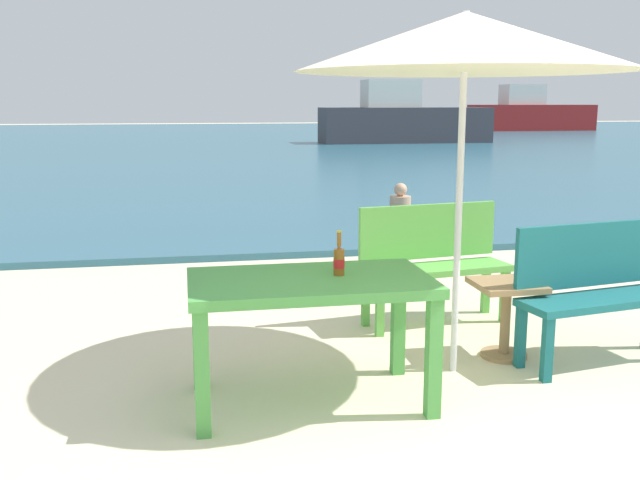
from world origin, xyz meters
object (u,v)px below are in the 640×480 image
Objects in this scene: beer_bottle_amber at (339,259)px; swimmer_person at (400,199)px; picnic_table_green at (310,296)px; bench_green_left at (433,256)px; side_table_wood at (506,308)px; boat_tanker at (403,120)px; boat_ferry at (530,114)px; patio_umbrella at (465,42)px; bench_teal_center at (597,284)px.

swimmer_person is (2.52, 6.96, -0.61)m from beer_bottle_amber.
bench_green_left is at bearing 48.23° from picnic_table_green.
swimmer_person is at bearing 70.12° from beer_bottle_amber.
boat_tanker is at bearing 74.41° from side_table_wood.
boat_ferry reaches higher than beer_bottle_amber.
patio_umbrella is at bearing -104.07° from swimmer_person.
boat_ferry is at bearing 62.17° from bench_green_left.
patio_umbrella is 1.85× the size of bench_teal_center.
bench_teal_center is at bearing -104.27° from boat_tanker.
beer_bottle_amber is at bearing -171.22° from bench_teal_center.
boat_ferry reaches higher than bench_green_left.
patio_umbrella is (1.02, 0.32, 1.47)m from picnic_table_green.
side_table_wood is 0.44× the size of bench_green_left.
picnic_table_green is 3.41× the size of swimmer_person.
side_table_wood is at bearing -76.00° from bench_green_left.
patio_umbrella is 1.85× the size of bench_green_left.
picnic_table_green is at bearing -162.71° from patio_umbrella.
beer_bottle_amber reaches higher than side_table_wood.
beer_bottle_amber reaches higher than bench_teal_center.
side_table_wood is at bearing 22.25° from patio_umbrella.
beer_bottle_amber reaches higher than bench_green_left.
bench_green_left is 39.94m from boat_ferry.
bench_teal_center is at bearing 8.94° from picnic_table_green.
patio_umbrella is at bearing -179.85° from bench_teal_center.
bench_green_left is at bearing 78.30° from patio_umbrella.
boat_tanker is at bearing 72.74° from swimmer_person.
picnic_table_green is 1.87m from bench_green_left.
side_table_wood is 0.94m from bench_green_left.
boat_ferry is at bearing 62.60° from patio_umbrella.
picnic_table_green is at bearing -118.45° from boat_ferry.
picnic_table_green reaches higher than swimmer_person.
picnic_table_green is at bearing -111.06° from swimmer_person.
bench_teal_center and bench_green_left have the same top height.
beer_bottle_amber is 0.04× the size of boat_tanker.
beer_bottle_amber reaches higher than picnic_table_green.
boat_tanker is (6.39, 25.12, 0.47)m from bench_teal_center.
patio_umbrella is at bearing -117.40° from boat_ferry.
boat_tanker is (7.18, 24.05, 0.47)m from bench_green_left.
boat_tanker is (7.40, 25.12, -1.11)m from patio_umbrella.
picnic_table_green is 5.28× the size of beer_bottle_amber.
swimmer_person is at bearing 75.48° from bench_green_left.
boat_ferry is (18.42, 36.21, 0.70)m from side_table_wood.
patio_umbrella reaches higher than beer_bottle_amber.
bench_teal_center reaches higher than swimmer_person.
bench_teal_center is 3.03× the size of swimmer_person.
picnic_table_green is 7.51m from swimmer_person.
boat_tanker is at bearing 75.73° from bench_teal_center.
patio_umbrella is at bearing -157.75° from side_table_wood.
picnic_table_green is 1.13× the size of bench_green_left.
swimmer_person is 19.33m from boat_tanker.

